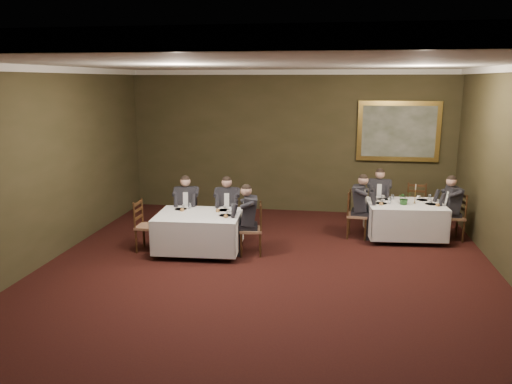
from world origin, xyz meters
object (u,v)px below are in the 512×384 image
(chair_main_endleft, at_px, (357,224))
(diner_sec_backleft, at_px, (187,215))
(candlestick, at_px, (415,196))
(chair_sec_endleft, at_px, (148,236))
(table_main, at_px, (405,218))
(diner_sec_endright, at_px, (251,228))
(diner_main_endright, at_px, (452,216))
(diner_sec_backright, at_px, (228,216))
(chair_main_endright, at_px, (452,226))
(painting, at_px, (398,131))
(chair_main_backleft, at_px, (378,215))
(diner_main_backleft, at_px, (378,205))
(diner_main_endleft, at_px, (358,214))
(chair_main_backright, at_px, (415,216))
(chair_sec_backleft, at_px, (187,225))
(table_second, at_px, (199,230))
(chair_sec_endright, at_px, (251,240))
(chair_sec_backright, at_px, (228,227))
(centerpiece, at_px, (404,198))

(chair_main_endleft, relative_size, diner_sec_backleft, 0.74)
(candlestick, bearing_deg, chair_sec_endleft, -163.19)
(table_main, xyz_separation_m, diner_sec_backleft, (-4.48, -0.71, 0.06))
(diner_sec_endright, bearing_deg, chair_sec_endleft, 83.36)
(diner_main_endright, bearing_deg, diner_sec_backright, 92.68)
(chair_main_endright, bearing_deg, diner_main_endright, 90.00)
(painting, bearing_deg, chair_main_backleft, -112.61)
(diner_sec_backright, distance_m, diner_sec_endright, 0.99)
(diner_sec_backright, distance_m, chair_sec_endleft, 1.66)
(diner_main_backleft, height_order, diner_main_endleft, same)
(chair_main_backleft, distance_m, diner_main_backleft, 0.23)
(chair_main_backleft, relative_size, painting, 0.52)
(diner_main_backleft, xyz_separation_m, chair_main_backright, (0.83, 0.08, -0.23))
(table_main, relative_size, diner_main_backleft, 1.22)
(diner_sec_backleft, height_order, diner_sec_backright, same)
(diner_main_backleft, xyz_separation_m, chair_sec_backleft, (-4.01, -1.45, -0.23))
(table_second, bearing_deg, diner_main_endleft, 24.97)
(diner_main_backleft, distance_m, chair_sec_backleft, 4.27)
(chair_main_backright, height_order, chair_sec_endright, same)
(diner_sec_backleft, distance_m, candlestick, 4.74)
(chair_main_backleft, relative_size, diner_sec_endright, 0.74)
(diner_sec_backright, height_order, diner_sec_endright, same)
(table_main, height_order, chair_main_endleft, chair_main_endleft)
(chair_main_endright, bearing_deg, chair_sec_endleft, 98.72)
(chair_main_backright, xyz_separation_m, diner_sec_backright, (-3.98, -1.49, 0.23))
(chair_main_backright, bearing_deg, diner_sec_endright, 41.16)
(table_main, xyz_separation_m, painting, (0.00, 1.90, 1.61))
(chair_sec_endright, bearing_deg, chair_sec_backright, 28.85)
(chair_sec_endright, bearing_deg, chair_main_backright, -65.82)
(chair_sec_endright, height_order, chair_sec_endleft, same)
(diner_sec_backleft, distance_m, diner_sec_endright, 1.64)
(diner_main_backleft, distance_m, chair_main_backright, 0.86)
(chair_main_endleft, bearing_deg, chair_sec_backleft, -73.31)
(chair_main_endright, distance_m, chair_sec_endright, 4.26)
(diner_main_backleft, bearing_deg, diner_main_endright, 160.25)
(chair_main_backright, height_order, painting, painting)
(table_second, bearing_deg, diner_sec_backleft, 121.14)
(diner_main_backleft, relative_size, chair_sec_backleft, 1.35)
(diner_main_endright, distance_m, candlestick, 0.88)
(table_main, height_order, chair_sec_endleft, chair_sec_endleft)
(chair_sec_endleft, bearing_deg, chair_sec_backright, 123.93)
(chair_main_endleft, distance_m, chair_sec_endright, 2.44)
(table_main, xyz_separation_m, chair_sec_endright, (-3.00, -1.44, -0.17))
(chair_sec_backleft, bearing_deg, diner_sec_backright, 172.24)
(centerpiece, bearing_deg, chair_sec_backleft, -172.46)
(table_main, xyz_separation_m, table_second, (-4.01, -1.50, 0.00))
(chair_sec_backleft, bearing_deg, chair_sec_endright, 143.38)
(centerpiece, xyz_separation_m, painting, (0.05, 2.02, 1.15))
(diner_main_endleft, distance_m, chair_sec_backright, 2.74)
(diner_main_endleft, relative_size, diner_sec_endright, 1.00)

